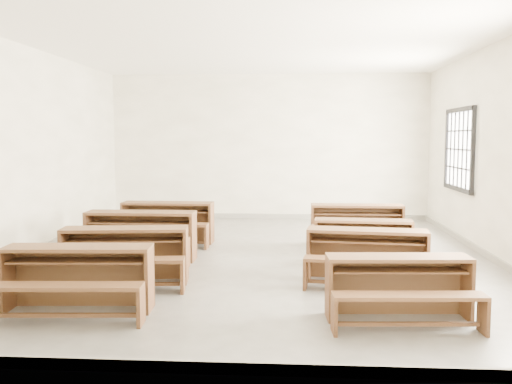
# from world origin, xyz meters

# --- Properties ---
(room) EXTENTS (8.50, 8.50, 3.20)m
(room) POSITION_xyz_m (0.09, 0.00, 2.14)
(room) COLOR gray
(room) RESTS_ON ground
(desk_set_0) EXTENTS (1.57, 0.89, 0.69)m
(desk_set_0) POSITION_xyz_m (-1.68, -2.77, 0.40)
(desk_set_0) COLOR brown
(desk_set_0) RESTS_ON ground
(desk_set_1) EXTENTS (1.62, 0.97, 0.70)m
(desk_set_1) POSITION_xyz_m (-1.53, -1.61, 0.41)
(desk_set_1) COLOR brown
(desk_set_1) RESTS_ON ground
(desk_set_2) EXTENTS (1.61, 0.84, 0.72)m
(desk_set_2) POSITION_xyz_m (-1.69, -0.29, 0.42)
(desk_set_2) COLOR brown
(desk_set_2) RESTS_ON ground
(desk_set_3) EXTENTS (1.58, 0.84, 0.70)m
(desk_set_3) POSITION_xyz_m (-1.60, 1.12, 0.41)
(desk_set_3) COLOR brown
(desk_set_3) RESTS_ON ground
(desk_set_4) EXTENTS (1.46, 0.83, 0.64)m
(desk_set_4) POSITION_xyz_m (1.61, -2.82, 0.37)
(desk_set_4) COLOR brown
(desk_set_4) RESTS_ON ground
(desk_set_5) EXTENTS (1.57, 0.94, 0.67)m
(desk_set_5) POSITION_xyz_m (1.48, -1.38, 0.39)
(desk_set_5) COLOR brown
(desk_set_5) RESTS_ON ground
(desk_set_6) EXTENTS (1.45, 0.83, 0.63)m
(desk_set_6) POSITION_xyz_m (1.57, -0.24, 0.37)
(desk_set_6) COLOR brown
(desk_set_6) RESTS_ON ground
(desk_set_7) EXTENTS (1.53, 0.80, 0.69)m
(desk_set_7) POSITION_xyz_m (1.62, 1.10, 0.40)
(desk_set_7) COLOR brown
(desk_set_7) RESTS_ON ground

